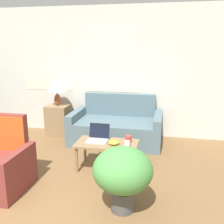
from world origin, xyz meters
name	(u,v)px	position (x,y,z in m)	size (l,w,h in m)	color
wall_back	(83,71)	(0.00, 3.56, 1.31)	(6.51, 0.06, 2.60)	silver
couch	(117,128)	(0.82, 3.08, 0.27)	(1.72, 0.95, 0.89)	slate
side_table	(59,120)	(-0.46, 3.24, 0.31)	(0.44, 0.44, 0.63)	#937551
table_lamp	(57,87)	(-0.46, 3.24, 1.01)	(0.39, 0.39, 0.53)	brown
coffee_table	(107,146)	(0.90, 1.87, 0.37)	(0.92, 0.51, 0.42)	#8E704C
laptop	(98,137)	(0.74, 1.93, 0.48)	(0.31, 0.29, 0.24)	#B7B7BC
cup_navy	(127,144)	(1.22, 1.76, 0.46)	(0.08, 0.08, 0.09)	white
cup_yellow	(128,139)	(1.21, 1.95, 0.47)	(0.09, 0.09, 0.10)	#B23D38
snack_bowl	(114,142)	(1.01, 1.82, 0.45)	(0.16, 0.16, 0.06)	gold
potted_plant	(123,172)	(1.30, 0.89, 0.47)	(0.67, 0.67, 0.75)	#4C4C4C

